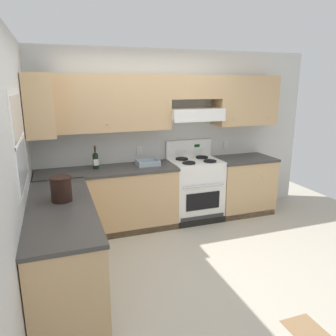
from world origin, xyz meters
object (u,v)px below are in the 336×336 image
Objects in this scene: bucket at (61,188)px; bowl at (148,163)px; stove at (195,189)px; wine_bottle at (96,160)px.

bowl is at bearing 43.08° from bucket.
stove reaches higher than bowl.
stove reaches higher than bucket.
bowl is 1.26× the size of bucket.
stove is at bearing -3.00° from wine_bottle.
wine_bottle is 1.03× the size of bowl.
bucket is (-1.23, -1.15, 0.11)m from bowl.
bowl is (-0.74, 0.03, 0.46)m from stove.
wine_bottle is 0.75m from bowl.
bucket is at bearing -136.92° from bowl.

